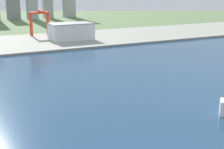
{
  "coord_description": "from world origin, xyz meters",
  "views": [
    {
      "loc": [
        -77.86,
        78.02,
        68.67
      ],
      "look_at": [
        1.62,
        233.39,
        21.87
      ],
      "focal_mm": 51.9,
      "sensor_mm": 36.0,
      "label": 1
    }
  ],
  "objects": [
    {
      "name": "port_crane_red",
      "position": [
        41.37,
        536.61,
        28.84
      ],
      "size": [
        26.91,
        34.94,
        36.36
      ],
      "color": "red",
      "rests_on": "industrial_pier"
    },
    {
      "name": "warehouse_annex",
      "position": [
        92.42,
        533.25,
        9.22
      ],
      "size": [
        31.13,
        34.65,
        13.4
      ],
      "color": "#99BCD1",
      "rests_on": "industrial_pier"
    },
    {
      "name": "water_bay",
      "position": [
        0.0,
        240.0,
        0.07
      ],
      "size": [
        840.0,
        360.0,
        0.15
      ],
      "primitive_type": "cube",
      "color": "navy",
      "rests_on": "ground"
    },
    {
      "name": "ground_plane",
      "position": [
        0.0,
        300.0,
        0.0
      ],
      "size": [
        2400.0,
        2400.0,
        0.0
      ],
      "primitive_type": "plane",
      "color": "#5C7649"
    },
    {
      "name": "industrial_pier",
      "position": [
        0.0,
        490.0,
        1.25
      ],
      "size": [
        840.0,
        140.0,
        2.5
      ],
      "primitive_type": "cube",
      "color": "#95988D",
      "rests_on": "ground"
    },
    {
      "name": "warehouse_main",
      "position": [
        68.45,
        482.63,
        13.36
      ],
      "size": [
        56.17,
        32.5,
        21.68
      ],
      "color": "white",
      "rests_on": "industrial_pier"
    }
  ]
}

